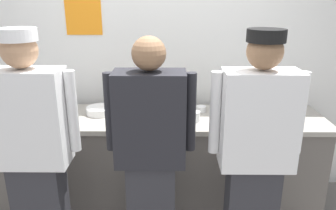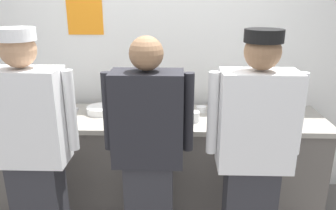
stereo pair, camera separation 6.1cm
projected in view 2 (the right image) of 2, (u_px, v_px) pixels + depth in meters
name	position (u px, v px, depth m)	size (l,w,h in m)	color
wall_back	(156.00, 48.00, 3.07)	(4.54, 0.11, 2.80)	silver
prep_counter	(154.00, 162.00, 2.94)	(2.90, 0.66, 0.88)	#56514C
chef_near_left	(32.00, 148.00, 2.18)	(0.61, 0.24, 1.68)	#2D2D33
chef_center	(148.00, 152.00, 2.21)	(0.60, 0.24, 1.63)	#2D2D33
chef_far_right	(253.00, 153.00, 2.12)	(0.61, 0.24, 1.68)	#2D2D33
plate_stack_front	(101.00, 110.00, 2.87)	(0.24, 0.24, 0.06)	white
plate_stack_rear	(276.00, 108.00, 2.86)	(0.20, 0.20, 0.10)	white
mixing_bowl_steel	(248.00, 112.00, 2.72)	(0.34, 0.34, 0.13)	#B7BABF
sheet_tray	(45.00, 114.00, 2.83)	(0.48, 0.32, 0.02)	#B7BABF
squeeze_bottle_primary	(127.00, 99.00, 2.95)	(0.05, 0.05, 0.19)	red
ramekin_yellow_sauce	(118.00, 120.00, 2.66)	(0.08, 0.08, 0.04)	white
ramekin_green_sauce	(201.00, 109.00, 2.91)	(0.09, 0.09, 0.05)	white
ramekin_orange_sauce	(130.00, 113.00, 2.81)	(0.09, 0.09, 0.04)	white
deli_cup	(194.00, 117.00, 2.67)	(0.09, 0.09, 0.08)	white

